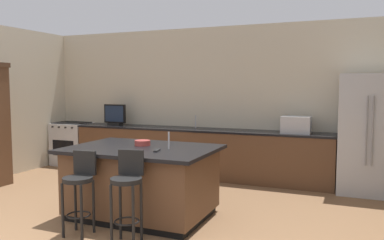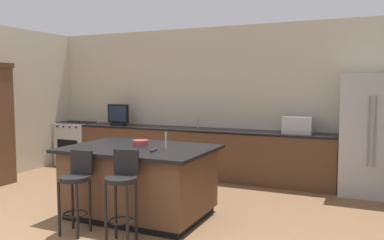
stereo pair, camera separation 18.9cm
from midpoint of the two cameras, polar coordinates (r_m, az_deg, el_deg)
name	(u,v)px [view 2 (the right image)]	position (r m, az deg, el deg)	size (l,w,h in m)	color
wall_back	(209,101)	(7.68, 3.15, 2.74)	(7.30, 0.12, 2.83)	beige
counter_back	(198,153)	(7.45, 1.63, -4.74)	(5.00, 0.62, 0.91)	brown
kitchen_island	(140,181)	(5.25, -6.52, -8.74)	(1.89, 1.34, 0.92)	black
refrigerator	(371,135)	(6.76, 25.23, -1.97)	(0.89, 0.76, 1.90)	#B7BABF
range_oven	(77,143)	(8.96, -15.75, -3.24)	(0.77, 0.63, 0.93)	#B7BABF
microwave	(298,125)	(6.88, 15.86, -0.71)	(0.48, 0.36, 0.29)	#B7BABF
tv_monitor	(118,115)	(8.17, -10.00, 0.65)	(0.48, 0.16, 0.43)	black
sink_faucet_back	(198,122)	(7.49, 1.55, -0.27)	(0.02, 0.02, 0.24)	#B2B2B7
sink_faucet_island	(166,140)	(4.96, -2.72, -2.96)	(0.02, 0.02, 0.22)	#B2B2B7
bar_stool_left	(76,185)	(4.77, -15.34, -9.02)	(0.34, 0.35, 0.96)	black
bar_stool_right	(122,188)	(4.37, -8.84, -9.65)	(0.34, 0.36, 1.01)	black
fruit_bowl	(141,143)	(5.32, -6.44, -3.28)	(0.21, 0.21, 0.07)	#993833
tv_remote	(153,150)	(4.83, -4.49, -4.39)	(0.04, 0.17, 0.02)	black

